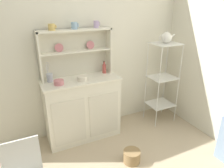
{
  "coord_description": "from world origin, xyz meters",
  "views": [
    {
      "loc": [
        -0.83,
        -1.16,
        1.88
      ],
      "look_at": [
        0.27,
        1.12,
        0.86
      ],
      "focal_mm": 33.12,
      "sensor_mm": 36.0,
      "label": 1
    }
  ],
  "objects_px": {
    "floor_basket": "(132,156)",
    "porcelain_teapot": "(166,38)",
    "utensil_jar": "(50,77)",
    "bakers_rack": "(163,76)",
    "bowl_mixing_large": "(59,82)",
    "hutch_cabinet": "(82,108)",
    "cup_gold_0": "(52,27)",
    "hutch_shelf_unit": "(75,49)",
    "jam_bottle": "(104,68)"
  },
  "relations": [
    {
      "from": "utensil_jar",
      "to": "porcelain_teapot",
      "type": "bearing_deg",
      "value": -6.65
    },
    {
      "from": "floor_basket",
      "to": "porcelain_teapot",
      "type": "distance_m",
      "value": 1.74
    },
    {
      "from": "hutch_cabinet",
      "to": "cup_gold_0",
      "type": "bearing_deg",
      "value": 156.83
    },
    {
      "from": "hutch_shelf_unit",
      "to": "floor_basket",
      "type": "bearing_deg",
      "value": -69.12
    },
    {
      "from": "hutch_cabinet",
      "to": "bakers_rack",
      "type": "bearing_deg",
      "value": -5.2
    },
    {
      "from": "hutch_cabinet",
      "to": "hutch_shelf_unit",
      "type": "xyz_separation_m",
      "value": [
        0.0,
        0.16,
        0.82
      ]
    },
    {
      "from": "hutch_cabinet",
      "to": "cup_gold_0",
      "type": "relative_size",
      "value": 10.8
    },
    {
      "from": "porcelain_teapot",
      "to": "cup_gold_0",
      "type": "bearing_deg",
      "value": 171.36
    },
    {
      "from": "hutch_shelf_unit",
      "to": "jam_bottle",
      "type": "height_order",
      "value": "hutch_shelf_unit"
    },
    {
      "from": "floor_basket",
      "to": "utensil_jar",
      "type": "distance_m",
      "value": 1.45
    },
    {
      "from": "bakers_rack",
      "to": "bowl_mixing_large",
      "type": "distance_m",
      "value": 1.61
    },
    {
      "from": "cup_gold_0",
      "to": "porcelain_teapot",
      "type": "relative_size",
      "value": 0.39
    },
    {
      "from": "hutch_cabinet",
      "to": "utensil_jar",
      "type": "xyz_separation_m",
      "value": [
        -0.39,
        0.08,
        0.5
      ]
    },
    {
      "from": "bowl_mixing_large",
      "to": "porcelain_teapot",
      "type": "distance_m",
      "value": 1.66
    },
    {
      "from": "cup_gold_0",
      "to": "jam_bottle",
      "type": "height_order",
      "value": "cup_gold_0"
    },
    {
      "from": "bakers_rack",
      "to": "hutch_shelf_unit",
      "type": "bearing_deg",
      "value": 167.79
    },
    {
      "from": "porcelain_teapot",
      "to": "hutch_cabinet",
      "type": "bearing_deg",
      "value": 174.79
    },
    {
      "from": "floor_basket",
      "to": "cup_gold_0",
      "type": "bearing_deg",
      "value": 125.47
    },
    {
      "from": "bakers_rack",
      "to": "jam_bottle",
      "type": "bearing_deg",
      "value": 167.35
    },
    {
      "from": "hutch_cabinet",
      "to": "floor_basket",
      "type": "xyz_separation_m",
      "value": [
        0.36,
        -0.79,
        -0.38
      ]
    },
    {
      "from": "floor_basket",
      "to": "bowl_mixing_large",
      "type": "xyz_separation_m",
      "value": [
        -0.67,
        0.71,
        0.85
      ]
    },
    {
      "from": "hutch_cabinet",
      "to": "hutch_shelf_unit",
      "type": "height_order",
      "value": "hutch_shelf_unit"
    },
    {
      "from": "hutch_cabinet",
      "to": "hutch_shelf_unit",
      "type": "relative_size",
      "value": 1.07
    },
    {
      "from": "bakers_rack",
      "to": "cup_gold_0",
      "type": "bearing_deg",
      "value": 171.37
    },
    {
      "from": "bowl_mixing_large",
      "to": "porcelain_teapot",
      "type": "height_order",
      "value": "porcelain_teapot"
    },
    {
      "from": "jam_bottle",
      "to": "floor_basket",
      "type": "bearing_deg",
      "value": -91.6
    },
    {
      "from": "bakers_rack",
      "to": "jam_bottle",
      "type": "xyz_separation_m",
      "value": [
        -0.91,
        0.2,
        0.19
      ]
    },
    {
      "from": "porcelain_teapot",
      "to": "floor_basket",
      "type": "bearing_deg",
      "value": -144.37
    },
    {
      "from": "floor_basket",
      "to": "jam_bottle",
      "type": "relative_size",
      "value": 1.18
    },
    {
      "from": "cup_gold_0",
      "to": "porcelain_teapot",
      "type": "height_order",
      "value": "cup_gold_0"
    },
    {
      "from": "hutch_shelf_unit",
      "to": "porcelain_teapot",
      "type": "distance_m",
      "value": 1.33
    },
    {
      "from": "cup_gold_0",
      "to": "jam_bottle",
      "type": "relative_size",
      "value": 0.54
    },
    {
      "from": "jam_bottle",
      "to": "hutch_shelf_unit",
      "type": "bearing_deg",
      "value": 168.81
    },
    {
      "from": "cup_gold_0",
      "to": "bowl_mixing_large",
      "type": "distance_m",
      "value": 0.68
    },
    {
      "from": "floor_basket",
      "to": "cup_gold_0",
      "type": "distance_m",
      "value": 1.87
    },
    {
      "from": "bakers_rack",
      "to": "bowl_mixing_large",
      "type": "xyz_separation_m",
      "value": [
        -1.6,
        0.04,
        0.14
      ]
    },
    {
      "from": "cup_gold_0",
      "to": "bowl_mixing_large",
      "type": "xyz_separation_m",
      "value": [
        -0.02,
        -0.2,
        -0.65
      ]
    },
    {
      "from": "cup_gold_0",
      "to": "porcelain_teapot",
      "type": "xyz_separation_m",
      "value": [
        1.58,
        -0.24,
        -0.2
      ]
    },
    {
      "from": "hutch_cabinet",
      "to": "jam_bottle",
      "type": "bearing_deg",
      "value": 12.57
    },
    {
      "from": "hutch_cabinet",
      "to": "floor_basket",
      "type": "distance_m",
      "value": 0.95
    },
    {
      "from": "hutch_shelf_unit",
      "to": "jam_bottle",
      "type": "distance_m",
      "value": 0.5
    },
    {
      "from": "cup_gold_0",
      "to": "porcelain_teapot",
      "type": "distance_m",
      "value": 1.61
    },
    {
      "from": "hutch_shelf_unit",
      "to": "utensil_jar",
      "type": "distance_m",
      "value": 0.51
    },
    {
      "from": "cup_gold_0",
      "to": "porcelain_teapot",
      "type": "bearing_deg",
      "value": -8.64
    },
    {
      "from": "bowl_mixing_large",
      "to": "jam_bottle",
      "type": "distance_m",
      "value": 0.71
    },
    {
      "from": "bowl_mixing_large",
      "to": "utensil_jar",
      "type": "height_order",
      "value": "utensil_jar"
    },
    {
      "from": "floor_basket",
      "to": "porcelain_teapot",
      "type": "xyz_separation_m",
      "value": [
        0.93,
        0.67,
        1.3
      ]
    },
    {
      "from": "hutch_cabinet",
      "to": "bakers_rack",
      "type": "xyz_separation_m",
      "value": [
        1.3,
        -0.12,
        0.33
      ]
    },
    {
      "from": "floor_basket",
      "to": "bowl_mixing_large",
      "type": "distance_m",
      "value": 1.3
    },
    {
      "from": "floor_basket",
      "to": "hutch_cabinet",
      "type": "bearing_deg",
      "value": 114.72
    }
  ]
}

